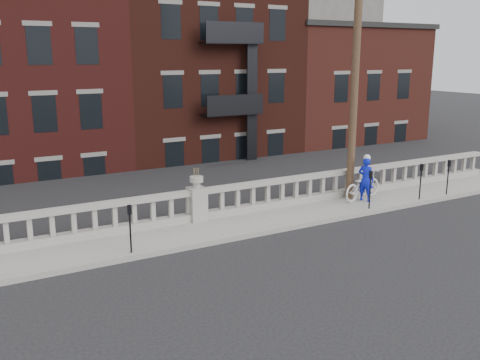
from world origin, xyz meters
name	(u,v)px	position (x,y,z in m)	size (l,w,h in m)	color
ground	(260,264)	(0.00, 0.00, 0.00)	(120.00, 120.00, 0.00)	black
sidewalk	(210,230)	(0.00, 3.00, 0.07)	(32.00, 2.20, 0.15)	gray
balustrade	(197,206)	(0.00, 3.95, 0.64)	(28.00, 0.34, 1.03)	gray
planter_pedestal	(197,200)	(0.00, 3.95, 0.83)	(0.55, 0.55, 1.76)	gray
lower_level	(75,101)	(0.56, 23.04, 2.63)	(80.00, 44.00, 20.80)	#605E59
utility_pole	(356,61)	(6.20, 3.60, 5.24)	(1.60, 0.28, 10.00)	#422D1E
parking_meter_a	(130,223)	(-2.84, 2.15, 1.00)	(0.10, 0.09, 1.36)	black
parking_meter_b	(370,185)	(5.86, 2.15, 1.00)	(0.10, 0.09, 1.36)	black
parking_meter_c	(421,177)	(8.37, 2.15, 1.00)	(0.10, 0.09, 1.36)	black
parking_meter_d	(448,173)	(9.87, 2.15, 1.00)	(0.10, 0.09, 1.36)	black
bicycle	(362,185)	(6.51, 3.25, 0.69)	(0.71, 2.04, 1.07)	silver
cyclist	(366,179)	(6.44, 3.01, 0.97)	(0.60, 0.39, 1.65)	#0C18C2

